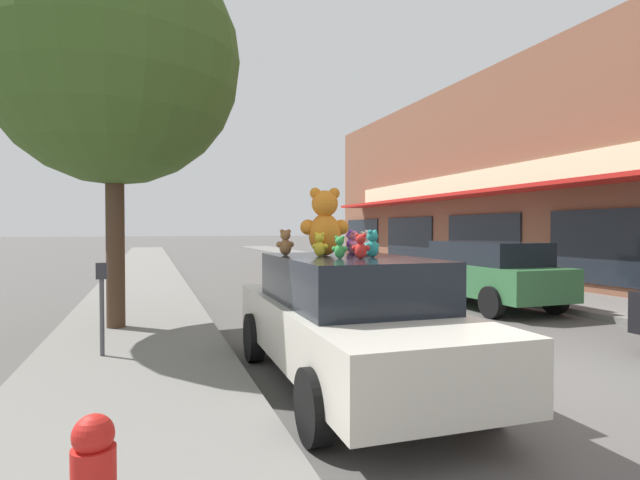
% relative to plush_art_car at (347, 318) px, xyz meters
% --- Properties ---
extents(ground_plane, '(260.00, 260.00, 0.00)m').
position_rel_plush_art_car_xyz_m(ground_plane, '(2.67, -0.60, -0.82)').
color(ground_plane, '#514F4C').
extents(sidewalk_near, '(2.67, 90.00, 0.14)m').
position_rel_plush_art_car_xyz_m(sidewalk_near, '(-2.45, -0.60, -0.75)').
color(sidewalk_near, slate).
rests_on(sidewalk_near, ground_plane).
extents(plush_art_car, '(1.98, 4.67, 1.54)m').
position_rel_plush_art_car_xyz_m(plush_art_car, '(0.00, 0.00, 0.00)').
color(plush_art_car, beige).
rests_on(plush_art_car, ground_plane).
extents(teddy_bear_giant, '(0.64, 0.42, 0.85)m').
position_rel_plush_art_car_xyz_m(teddy_bear_giant, '(-0.15, 0.40, 1.13)').
color(teddy_bear_giant, orange).
rests_on(teddy_bear_giant, plush_art_car).
extents(teddy_bear_pink, '(0.19, 0.23, 0.31)m').
position_rel_plush_art_car_xyz_m(teddy_bear_pink, '(0.31, 0.54, 0.87)').
color(teddy_bear_pink, pink).
rests_on(teddy_bear_pink, plush_art_car).
extents(teddy_bear_cream, '(0.23, 0.17, 0.30)m').
position_rel_plush_art_car_xyz_m(teddy_bear_cream, '(0.48, 0.55, 0.87)').
color(teddy_bear_cream, beige).
rests_on(teddy_bear_cream, plush_art_car).
extents(teddy_bear_green, '(0.18, 0.16, 0.26)m').
position_rel_plush_art_car_xyz_m(teddy_bear_green, '(-0.20, -0.27, 0.85)').
color(teddy_bear_green, green).
rests_on(teddy_bear_green, plush_art_car).
extents(teddy_bear_yellow, '(0.20, 0.19, 0.29)m').
position_rel_plush_art_car_xyz_m(teddy_bear_yellow, '(-0.28, 0.20, 0.86)').
color(teddy_bear_yellow, yellow).
rests_on(teddy_bear_yellow, plush_art_car).
extents(teddy_bear_teal, '(0.24, 0.19, 0.32)m').
position_rel_plush_art_car_xyz_m(teddy_bear_teal, '(0.22, -0.22, 0.88)').
color(teddy_bear_teal, teal).
rests_on(teddy_bear_teal, plush_art_car).
extents(teddy_bear_white, '(0.23, 0.20, 0.32)m').
position_rel_plush_art_car_xyz_m(teddy_bear_white, '(0.37, 0.22, 0.88)').
color(teddy_bear_white, white).
rests_on(teddy_bear_white, plush_art_car).
extents(teddy_bear_red, '(0.21, 0.17, 0.29)m').
position_rel_plush_art_car_xyz_m(teddy_bear_red, '(-0.01, -0.42, 0.86)').
color(teddy_bear_red, red).
rests_on(teddy_bear_red, plush_art_car).
extents(teddy_bear_purple, '(0.21, 0.23, 0.32)m').
position_rel_plush_art_car_xyz_m(teddy_bear_purple, '(0.47, 1.02, 0.88)').
color(teddy_bear_purple, purple).
rests_on(teddy_bear_purple, plush_art_car).
extents(teddy_bear_brown, '(0.25, 0.16, 0.33)m').
position_rel_plush_art_car_xyz_m(teddy_bear_brown, '(-0.61, 0.58, 0.88)').
color(teddy_bear_brown, olive).
rests_on(teddy_bear_brown, plush_art_car).
extents(parked_car_far_center, '(1.86, 4.02, 1.57)m').
position_rel_plush_art_car_xyz_m(parked_car_far_center, '(5.37, 4.42, 0.04)').
color(parked_car_far_center, '#336B3D').
rests_on(parked_car_far_center, ground_plane).
extents(street_tree, '(4.37, 4.37, 6.88)m').
position_rel_plush_art_car_xyz_m(street_tree, '(-2.80, 3.97, 4.00)').
color(street_tree, '#473323').
rests_on(street_tree, sidewalk_near).
extents(parking_meter, '(0.14, 0.10, 1.27)m').
position_rel_plush_art_car_xyz_m(parking_meter, '(-2.85, 1.89, 0.13)').
color(parking_meter, '#4C4C51').
rests_on(parking_meter, sidewalk_near).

